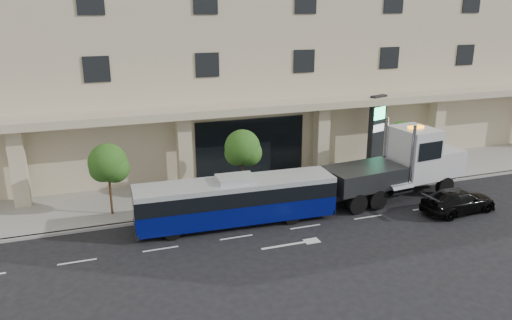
{
  "coord_description": "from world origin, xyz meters",
  "views": [
    {
      "loc": [
        -10.95,
        -24.51,
        11.78
      ],
      "look_at": [
        -1.67,
        2.0,
        3.04
      ],
      "focal_mm": 35.0,
      "sensor_mm": 36.0,
      "label": 1
    }
  ],
  "objects": [
    {
      "name": "black_sedan",
      "position": [
        9.43,
        -2.57,
        0.7
      ],
      "size": [
        4.98,
        2.36,
        1.4
      ],
      "primitive_type": "imported",
      "rotation": [
        0.0,
        0.0,
        1.65
      ],
      "color": "black",
      "rests_on": "ground"
    },
    {
      "name": "sidewalk",
      "position": [
        0.0,
        5.0,
        0.07
      ],
      "size": [
        120.0,
        6.0,
        0.15
      ],
      "primitive_type": "cube",
      "color": "gray",
      "rests_on": "ground"
    },
    {
      "name": "tree_right",
      "position": [
        9.53,
        3.59,
        3.04
      ],
      "size": [
        2.1,
        2.0,
        4.04
      ],
      "color": "#422B19",
      "rests_on": "sidewalk"
    },
    {
      "name": "signage_pylon",
      "position": [
        9.13,
        6.09,
        2.92
      ],
      "size": [
        1.43,
        0.9,
        5.44
      ],
      "rotation": [
        0.0,
        0.0,
        0.33
      ],
      "color": "black",
      "rests_on": "sidewalk"
    },
    {
      "name": "tree_left",
      "position": [
        -9.97,
        3.59,
        3.11
      ],
      "size": [
        2.27,
        2.2,
        4.22
      ],
      "color": "#422B19",
      "rests_on": "sidewalk"
    },
    {
      "name": "tow_truck",
      "position": [
        7.61,
        0.8,
        2.04
      ],
      "size": [
        10.97,
        3.69,
        4.97
      ],
      "rotation": [
        0.0,
        0.0,
        0.11
      ],
      "color": "#2D3033",
      "rests_on": "ground"
    },
    {
      "name": "ground",
      "position": [
        0.0,
        0.0,
        0.0
      ],
      "size": [
        120.0,
        120.0,
        0.0
      ],
      "primitive_type": "plane",
      "color": "black",
      "rests_on": "ground"
    },
    {
      "name": "convention_center",
      "position": [
        -0.0,
        15.42,
        9.97
      ],
      "size": [
        60.0,
        17.6,
        20.0
      ],
      "color": "#BFB48F",
      "rests_on": "ground"
    },
    {
      "name": "tree_mid",
      "position": [
        -1.97,
        3.59,
        3.26
      ],
      "size": [
        2.28,
        2.2,
        4.38
      ],
      "color": "#422B19",
      "rests_on": "sidewalk"
    },
    {
      "name": "city_bus",
      "position": [
        -3.5,
        0.18,
        1.44
      ],
      "size": [
        11.24,
        2.79,
        2.83
      ],
      "rotation": [
        0.0,
        0.0,
        -0.04
      ],
      "color": "black",
      "rests_on": "ground"
    },
    {
      "name": "curb",
      "position": [
        0.0,
        2.0,
        0.07
      ],
      "size": [
        120.0,
        0.3,
        0.15
      ],
      "primitive_type": "cube",
      "color": "gray",
      "rests_on": "ground"
    }
  ]
}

